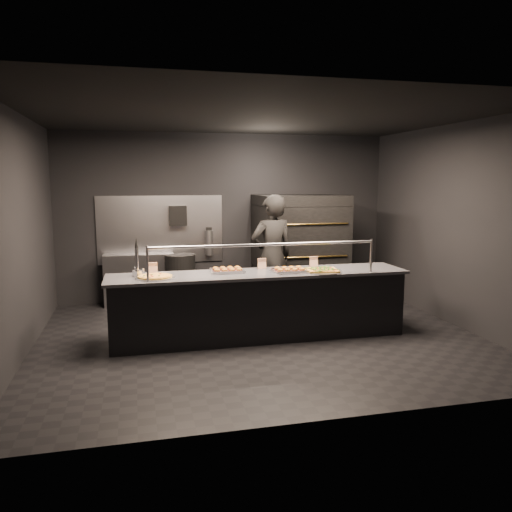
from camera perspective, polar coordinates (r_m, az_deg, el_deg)
The scene contains 15 objects.
room at distance 6.77m, azimuth 0.13°, elevation 2.98°, with size 6.04×6.00×3.00m.
service_counter at distance 6.91m, azimuth 0.42°, elevation -5.60°, with size 4.10×0.78×1.37m.
pizza_oven at distance 8.94m, azimuth 4.97°, elevation 0.90°, with size 1.50×1.23×1.91m.
prep_shelf at distance 8.99m, azimuth -13.18°, elevation -2.60°, with size 1.20×0.35×0.90m, color #99999E.
towel_dispenser at distance 8.94m, azimuth -8.92°, elevation 4.59°, with size 0.30×0.20×0.35m, color black.
fire_extinguisher at distance 9.06m, azimuth -5.39°, elevation 1.59°, with size 0.14×0.14×0.51m.
beer_tap at distance 6.70m, azimuth -13.44°, elevation -1.03°, with size 0.13×0.19×0.51m.
round_pizza at distance 6.56m, azimuth -11.46°, elevation -2.33°, with size 0.50×0.50×0.03m.
slider_tray_a at distance 6.84m, azimuth -3.29°, elevation -1.62°, with size 0.48×0.38×0.07m.
slider_tray_b at distance 6.85m, azimuth 3.86°, elevation -1.61°, with size 0.52×0.44×0.07m.
square_pizza at distance 6.92m, azimuth 7.57°, elevation -1.64°, with size 0.53×0.53×0.05m.
condiment_jar at distance 6.89m, azimuth -13.28°, elevation -1.65°, with size 0.14×0.05×0.09m.
tent_cards at distance 7.04m, azimuth -1.27°, elevation -0.93°, with size 2.42×0.04×0.15m.
trash_bin at distance 8.86m, azimuth -8.64°, elevation -2.66°, with size 0.53×0.53×0.89m, color black.
worker at distance 7.91m, azimuth 1.83°, elevation -0.03°, with size 0.71×0.47×1.95m, color black.
Camera 1 is at (-1.61, -6.50, 2.16)m, focal length 35.00 mm.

